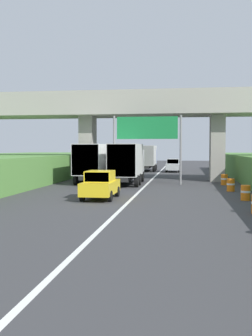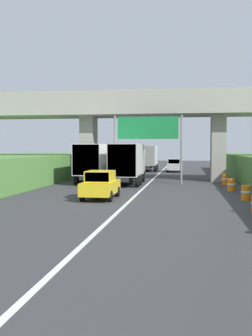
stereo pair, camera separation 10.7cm
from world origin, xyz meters
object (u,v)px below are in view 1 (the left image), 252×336
Objects in this scene: construction_barrel_3 at (246,193)px; car_yellow at (100,185)px; truck_white at (127,162)px; truck_black at (94,161)px; car_silver at (173,165)px; construction_barrel_4 at (231,185)px; overhead_highway_sign at (147,133)px; truck_green at (123,157)px; construction_barrel_5 at (224,180)px; truck_blue at (147,157)px.

car_yellow is at bearing -176.31° from construction_barrel_3.
construction_barrel_3 is (8.38, -9.32, -1.47)m from truck_white.
truck_black reaches higher than car_silver.
car_yellow reaches higher than construction_barrel_3.
truck_black reaches higher than construction_barrel_4.
truck_white is (-1.64, -0.46, -2.45)m from overhead_highway_sign.
truck_green is (-3.15, 18.13, 0.00)m from truck_white.
construction_barrel_4 is at bearing -90.48° from construction_barrel_5.
car_silver is at bearing 84.66° from overhead_highway_sign.
truck_green is 8.11× the size of construction_barrel_3.
car_yellow is at bearing -146.42° from construction_barrel_4.
construction_barrel_5 is (-0.25, 9.96, 0.00)m from construction_barrel_3.
overhead_highway_sign reaches higher than construction_barrel_3.
truck_black is (-3.12, 1.13, 0.00)m from truck_white.
car_silver is (1.72, 18.37, -3.53)m from overhead_highway_sign.
car_yellow reaches higher than construction_barrel_5.
overhead_highway_sign is at bearing 143.38° from construction_barrel_4.
truck_white is 8.11× the size of construction_barrel_4.
car_silver is at bearing 82.85° from car_yellow.
truck_blue is (-1.81, 20.06, -2.45)m from overhead_highway_sign.
truck_white is 1.78× the size of car_yellow.
car_yellow is at bearing -128.56° from construction_barrel_5.
construction_barrel_3 is at bearing -42.25° from truck_black.
truck_white is 9.30m from construction_barrel_4.
truck_green is 8.11× the size of construction_barrel_4.
truck_blue is 20.52m from truck_white.
truck_black is at bearing -89.89° from truck_green.
construction_barrel_5 is (11.29, -17.49, -1.47)m from truck_green.
construction_barrel_5 is at bearing 89.52° from construction_barrel_4.
car_silver is 4.56× the size of construction_barrel_3.
truck_green is 25.17m from construction_barrel_4.
truck_black is at bearing -98.64° from truck_blue.
construction_barrel_4 is (8.34, 5.54, -0.40)m from car_yellow.
car_silver is at bearing 6.16° from truck_green.
truck_white is at bearing 131.98° from construction_barrel_3.
overhead_highway_sign is 0.81× the size of truck_green.
construction_barrel_3 is 9.96m from construction_barrel_5.
car_silver is (6.51, 0.70, -1.08)m from truck_green.
car_yellow is 28.93m from car_silver.
construction_barrel_4 is at bearing -78.44° from car_silver.
truck_green is 1.00× the size of truck_black.
car_silver is 28.60m from construction_barrel_3.
overhead_highway_sign is 18.79m from car_silver.
construction_barrel_5 is at bearing 91.43° from construction_barrel_3.
truck_green is 17.00m from truck_black.
car_yellow is at bearing -100.34° from overhead_highway_sign.
overhead_highway_sign is 18.47m from truck_green.
truck_white and truck_green have the same top height.
truck_white is at bearing -89.51° from truck_blue.
construction_barrel_3 is (8.56, -29.84, -1.47)m from truck_blue.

